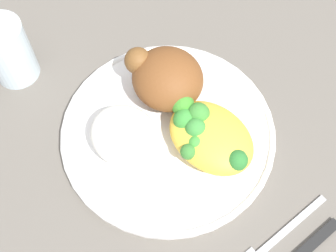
{
  "coord_description": "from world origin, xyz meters",
  "views": [
    {
      "loc": [
        -0.18,
        0.18,
        0.51
      ],
      "look_at": [
        0.0,
        0.0,
        0.03
      ],
      "focal_mm": 47.18,
      "sensor_mm": 36.0,
      "label": 1
    }
  ],
  "objects_px": {
    "fork": "(276,239)",
    "roasted_chicken": "(166,77)",
    "plate": "(168,133)",
    "water_glass": "(8,51)",
    "rice_pile": "(125,136)",
    "mac_cheese_with_broccoli": "(208,135)"
  },
  "relations": [
    {
      "from": "fork",
      "to": "roasted_chicken",
      "type": "bearing_deg",
      "value": -11.64
    },
    {
      "from": "fork",
      "to": "plate",
      "type": "bearing_deg",
      "value": -2.57
    },
    {
      "from": "plate",
      "to": "water_glass",
      "type": "height_order",
      "value": "water_glass"
    },
    {
      "from": "rice_pile",
      "to": "water_glass",
      "type": "relative_size",
      "value": 0.97
    },
    {
      "from": "rice_pile",
      "to": "fork",
      "type": "relative_size",
      "value": 0.62
    },
    {
      "from": "mac_cheese_with_broccoli",
      "to": "water_glass",
      "type": "relative_size",
      "value": 1.3
    },
    {
      "from": "plate",
      "to": "rice_pile",
      "type": "relative_size",
      "value": 3.08
    },
    {
      "from": "rice_pile",
      "to": "mac_cheese_with_broccoli",
      "type": "xyz_separation_m",
      "value": [
        -0.07,
        -0.07,
        -0.0
      ]
    },
    {
      "from": "fork",
      "to": "water_glass",
      "type": "height_order",
      "value": "water_glass"
    },
    {
      "from": "fork",
      "to": "water_glass",
      "type": "distance_m",
      "value": 0.41
    },
    {
      "from": "roasted_chicken",
      "to": "water_glass",
      "type": "bearing_deg",
      "value": 32.77
    },
    {
      "from": "plate",
      "to": "fork",
      "type": "height_order",
      "value": "plate"
    },
    {
      "from": "plate",
      "to": "mac_cheese_with_broccoli",
      "type": "bearing_deg",
      "value": -155.96
    },
    {
      "from": "plate",
      "to": "rice_pile",
      "type": "bearing_deg",
      "value": 65.36
    },
    {
      "from": "rice_pile",
      "to": "mac_cheese_with_broccoli",
      "type": "bearing_deg",
      "value": -134.37
    },
    {
      "from": "plate",
      "to": "rice_pile",
      "type": "height_order",
      "value": "rice_pile"
    },
    {
      "from": "mac_cheese_with_broccoli",
      "to": "water_glass",
      "type": "height_order",
      "value": "water_glass"
    },
    {
      "from": "plate",
      "to": "mac_cheese_with_broccoli",
      "type": "distance_m",
      "value": 0.06
    },
    {
      "from": "roasted_chicken",
      "to": "water_glass",
      "type": "distance_m",
      "value": 0.21
    },
    {
      "from": "plate",
      "to": "fork",
      "type": "xyz_separation_m",
      "value": [
        -0.18,
        0.01,
        -0.01
      ]
    },
    {
      "from": "mac_cheese_with_broccoli",
      "to": "plate",
      "type": "bearing_deg",
      "value": 24.04
    },
    {
      "from": "roasted_chicken",
      "to": "rice_pile",
      "type": "bearing_deg",
      "value": 102.17
    }
  ]
}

